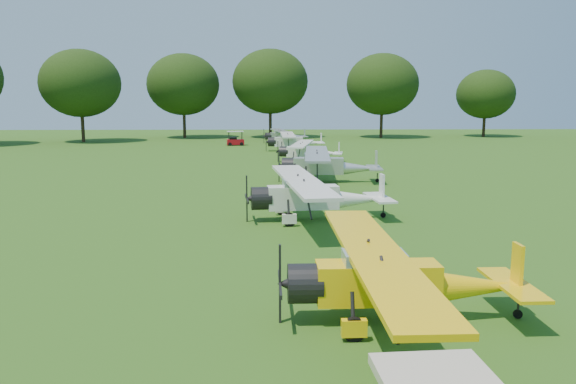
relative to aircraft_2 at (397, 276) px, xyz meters
name	(u,v)px	position (x,y,z in m)	size (l,w,h in m)	color
ground	(312,213)	(-1.10, 13.53, -1.16)	(160.00, 160.00, 0.00)	#225014
tree_belt	(389,44)	(2.47, 13.69, 6.87)	(137.36, 130.27, 14.52)	black
aircraft_2	(397,276)	(0.00, 0.00, 0.00)	(6.30, 10.00, 1.98)	yellow
aircraft_3	(314,193)	(-1.14, 12.02, 0.08)	(6.75, 10.73, 2.11)	white
aircraft_4	(326,163)	(0.59, 24.04, 0.12)	(6.96, 11.08, 2.18)	silver
aircraft_5	(308,150)	(0.13, 36.45, -0.09)	(5.89, 9.33, 1.83)	white
aircraft_6	(293,140)	(-0.73, 47.62, 0.02)	(6.39, 10.14, 2.01)	white
aircraft_7	(284,135)	(-1.47, 59.53, -0.11)	(5.77, 9.15, 1.80)	silver
golf_cart	(235,141)	(-7.52, 55.52, -0.57)	(2.19, 1.53, 1.74)	#A40B14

